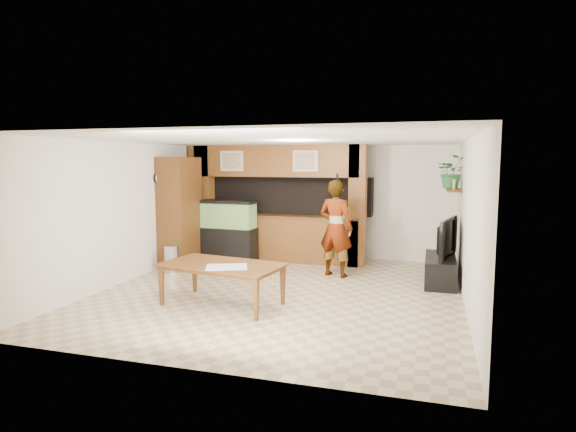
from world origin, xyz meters
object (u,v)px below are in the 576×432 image
(television, at_px, (441,237))
(person, at_px, (336,228))
(pantry_cabinet, at_px, (180,212))
(dining_table, at_px, (221,285))
(aquarium, at_px, (228,232))

(television, distance_m, person, 1.97)
(pantry_cabinet, xyz_separation_m, dining_table, (2.05, -2.42, -0.84))
(pantry_cabinet, relative_size, dining_table, 1.24)
(television, bearing_deg, pantry_cabinet, 103.69)
(aquarium, height_order, television, aquarium)
(person, bearing_deg, dining_table, 76.43)
(aquarium, height_order, person, person)
(pantry_cabinet, bearing_deg, dining_table, -49.75)
(aquarium, height_order, dining_table, aquarium)
(person, relative_size, dining_table, 1.01)
(pantry_cabinet, distance_m, person, 3.39)
(person, bearing_deg, television, -163.56)
(aquarium, bearing_deg, dining_table, -65.33)
(pantry_cabinet, distance_m, dining_table, 3.28)
(pantry_cabinet, height_order, television, pantry_cabinet)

